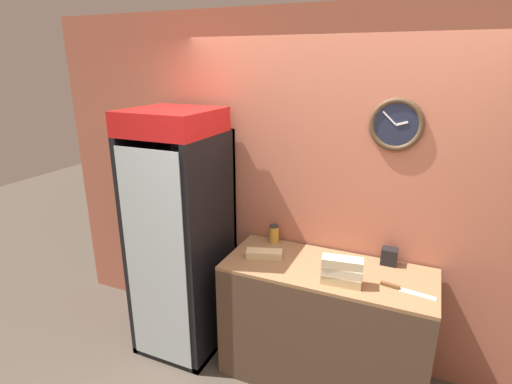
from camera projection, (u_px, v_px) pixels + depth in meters
The scene contains 10 objects.
wall_back at pixel (343, 197), 2.99m from camera, with size 5.20×0.09×2.70m.
prep_counter at pixel (324, 324), 2.96m from camera, with size 1.47×0.62×0.94m.
beverage_cooler at pixel (184, 223), 3.22m from camera, with size 0.63×0.71×2.00m.
sandwich_stack_bottom at pixel (341, 280), 2.60m from camera, with size 0.27×0.12×0.06m.
sandwich_stack_middle at pixel (342, 271), 2.58m from camera, with size 0.27×0.13×0.06m.
sandwich_stack_top at pixel (342, 263), 2.57m from camera, with size 0.27×0.14×0.06m.
sandwich_flat_left at pixel (264, 254), 2.96m from camera, with size 0.28×0.18×0.06m.
chefs_knife at pixel (400, 288), 2.55m from camera, with size 0.34×0.08×0.02m.
condiment_jar at pixel (274, 234), 3.19m from camera, with size 0.08×0.08×0.15m.
napkin_dispenser at pixel (389, 256), 2.85m from camera, with size 0.11×0.09×0.12m.
Camera 1 is at (0.55, -1.64, 2.32)m, focal length 28.00 mm.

